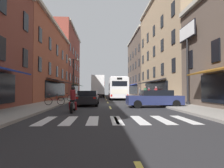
# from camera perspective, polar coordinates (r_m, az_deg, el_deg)

# --- Properties ---
(ground_plane) EXTENTS (34.80, 80.00, 0.10)m
(ground_plane) POSITION_cam_1_polar(r_m,az_deg,el_deg) (19.20, -1.00, -6.22)
(ground_plane) COLOR #28282B
(lane_centre_dashes) EXTENTS (0.14, 73.90, 0.01)m
(lane_centre_dashes) POSITION_cam_1_polar(r_m,az_deg,el_deg) (18.95, -0.97, -6.11)
(lane_centre_dashes) COLOR #DBCC4C
(lane_centre_dashes) RESTS_ON ground
(crosswalk_near) EXTENTS (7.10, 2.80, 0.01)m
(crosswalk_near) POSITION_cam_1_polar(r_m,az_deg,el_deg) (9.27, 1.29, -10.58)
(crosswalk_near) COLOR silver
(crosswalk_near) RESTS_ON ground
(sidewalk_left) EXTENTS (3.00, 80.00, 0.14)m
(sidewalk_left) POSITION_cam_1_polar(r_m,az_deg,el_deg) (19.87, -18.34, -5.63)
(sidewalk_left) COLOR gray
(sidewalk_left) RESTS_ON ground
(sidewalk_right) EXTENTS (3.00, 80.00, 0.14)m
(sidewalk_right) POSITION_cam_1_polar(r_m,az_deg,el_deg) (20.28, 15.99, -5.57)
(sidewalk_right) COLOR gray
(sidewalk_right) RESTS_ON ground
(storefront_row_left) EXTENTS (9.44, 79.90, 16.37)m
(storefront_row_left) POSITION_cam_1_polar(r_m,az_deg,el_deg) (26.13, -27.52, 9.08)
(storefront_row_left) COLOR #9E8466
(storefront_row_left) RESTS_ON ground
(storefront_row_right) EXTENTS (9.44, 79.90, 16.14)m
(storefront_row_right) POSITION_cam_1_polar(r_m,az_deg,el_deg) (26.00, 25.14, 10.46)
(storefront_row_right) COLOR brown
(storefront_row_right) RESTS_ON ground
(billboard_sign) EXTENTS (0.40, 3.11, 7.28)m
(billboard_sign) POSITION_cam_1_polar(r_m,az_deg,el_deg) (19.15, 21.31, 11.32)
(billboard_sign) COLOR black
(billboard_sign) RESTS_ON sidewalk_right
(transit_bus) EXTENTS (2.82, 11.73, 3.33)m
(transit_bus) POSITION_cam_1_polar(r_m,az_deg,el_deg) (31.73, 1.48, -1.25)
(transit_bus) COLOR silver
(transit_bus) RESTS_ON ground
(box_truck) EXTENTS (2.54, 7.51, 4.18)m
(box_truck) POSITION_cam_1_polar(r_m,az_deg,el_deg) (38.30, -4.05, -0.81)
(box_truck) COLOR #B21E19
(box_truck) RESTS_ON ground
(sedan_near) EXTENTS (1.96, 4.47, 1.41)m
(sedan_near) POSITION_cam_1_polar(r_m,az_deg,el_deg) (46.77, -3.65, -2.69)
(sedan_near) COLOR maroon
(sedan_near) RESTS_ON ground
(sedan_mid) EXTENTS (4.52, 1.93, 1.42)m
(sedan_mid) POSITION_cam_1_polar(r_m,az_deg,el_deg) (16.42, 12.44, -4.20)
(sedan_mid) COLOR navy
(sedan_mid) RESTS_ON ground
(sedan_far) EXTENTS (2.00, 4.73, 1.36)m
(sedan_far) POSITION_cam_1_polar(r_m,az_deg,el_deg) (18.33, -7.04, -4.08)
(sedan_far) COLOR black
(sedan_far) RESTS_ON ground
(motorcycle_rider) EXTENTS (0.62, 2.07, 1.66)m
(motorcycle_rider) POSITION_cam_1_polar(r_m,az_deg,el_deg) (12.75, -11.43, -4.97)
(motorcycle_rider) COLOR black
(motorcycle_rider) RESTS_ON ground
(bicycle_near) EXTENTS (1.71, 0.48, 0.91)m
(bicycle_near) POSITION_cam_1_polar(r_m,az_deg,el_deg) (17.41, -16.56, -4.77)
(bicycle_near) COLOR black
(bicycle_near) RESTS_ON sidewalk_left
(bicycle_mid) EXTENTS (1.71, 0.48, 0.91)m
(bicycle_mid) POSITION_cam_1_polar(r_m,az_deg,el_deg) (23.55, -13.60, -4.01)
(bicycle_mid) COLOR black
(bicycle_mid) RESTS_ON sidewalk_left
(pedestrian_near) EXTENTS (0.38, 0.52, 1.67)m
(pedestrian_near) POSITION_cam_1_polar(r_m,az_deg,el_deg) (29.75, 10.89, -2.57)
(pedestrian_near) COLOR #4C4C51
(pedestrian_near) RESTS_ON sidewalk_right
(pedestrian_mid) EXTENTS (0.36, 0.36, 1.72)m
(pedestrian_mid) POSITION_cam_1_polar(r_m,az_deg,el_deg) (33.01, 8.17, -2.50)
(pedestrian_mid) COLOR black
(pedestrian_mid) RESTS_ON sidewalk_right
(pedestrian_far) EXTENTS (0.36, 0.36, 1.81)m
(pedestrian_far) POSITION_cam_1_polar(r_m,az_deg,el_deg) (25.82, 9.78, -2.56)
(pedestrian_far) COLOR black
(pedestrian_far) RESTS_ON sidewalk_right
(pedestrian_rear) EXTENTS (0.36, 0.36, 1.72)m
(pedestrian_rear) POSITION_cam_1_polar(r_m,az_deg,el_deg) (23.89, 12.85, -2.73)
(pedestrian_rear) COLOR #4C4C51
(pedestrian_rear) RESTS_ON sidewalk_right
(street_lamp_twin) EXTENTS (1.42, 0.32, 5.73)m
(street_lamp_twin) POSITION_cam_1_polar(r_m,az_deg,el_deg) (27.53, -11.32, 2.12)
(street_lamp_twin) COLOR black
(street_lamp_twin) RESTS_ON sidewalk_left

